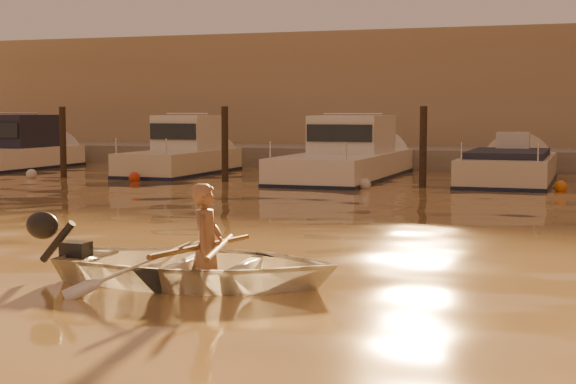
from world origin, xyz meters
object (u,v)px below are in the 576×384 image
at_px(moored_boat_0, 9,150).
at_px(moored_boat_3, 509,174).
at_px(moored_boat_1, 180,153).
at_px(waterfront_building, 491,97).
at_px(moored_boat_2, 346,156).
at_px(dinghy, 199,266).
at_px(person, 207,248).

distance_m(moored_boat_0, moored_boat_3, 15.67).
relative_size(moored_boat_1, waterfront_building, 0.13).
bearing_deg(moored_boat_3, moored_boat_2, 180.00).
height_order(moored_boat_1, waterfront_building, waterfront_building).
distance_m(moored_boat_2, moored_boat_3, 4.48).
distance_m(moored_boat_1, moored_boat_2, 5.11).
xyz_separation_m(moored_boat_0, moored_boat_3, (15.66, 0.00, -0.40)).
height_order(dinghy, moored_boat_0, moored_boat_0).
bearing_deg(moored_boat_3, moored_boat_0, 180.00).
height_order(moored_boat_0, moored_boat_1, same).
bearing_deg(dinghy, moored_boat_1, 22.31).
distance_m(dinghy, moored_boat_1, 16.92).
bearing_deg(dinghy, person, -90.00).
bearing_deg(waterfront_building, person, -90.43).
relative_size(person, moored_boat_2, 0.18).
distance_m(person, moored_boat_1, 16.95).
xyz_separation_m(dinghy, person, (0.10, 0.01, 0.20)).
relative_size(person, moored_boat_3, 0.22).
bearing_deg(moored_boat_1, moored_boat_2, 0.00).
height_order(dinghy, moored_boat_3, moored_boat_3).
height_order(moored_boat_0, moored_boat_2, same).
distance_m(moored_boat_1, moored_boat_3, 9.58).
xyz_separation_m(moored_boat_3, waterfront_building, (-1.68, 11.00, 2.17)).
height_order(person, waterfront_building, waterfront_building).
xyz_separation_m(moored_boat_0, waterfront_building, (13.98, 11.00, 1.77)).
bearing_deg(moored_boat_2, waterfront_building, 75.83).
bearing_deg(moored_boat_2, moored_boat_3, 0.00).
height_order(person, moored_boat_1, moored_boat_1).
bearing_deg(moored_boat_0, moored_boat_1, 0.00).
relative_size(person, moored_boat_0, 0.22).
distance_m(moored_boat_0, moored_boat_2, 11.20).
bearing_deg(moored_boat_1, moored_boat_3, 0.00).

